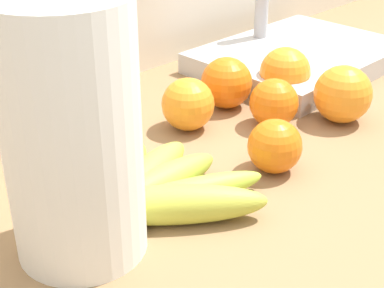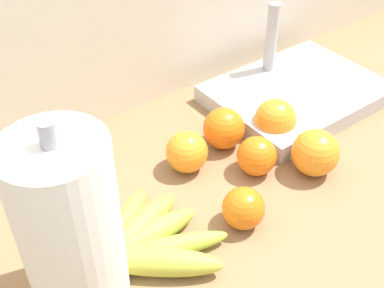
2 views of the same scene
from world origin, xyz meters
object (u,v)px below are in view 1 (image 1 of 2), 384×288
object	(u,v)px
orange_far_right	(226,83)
paper_towel_roll	(72,133)
banana_bunch	(154,191)
orange_right	(188,104)
orange_center	(275,146)
sink_basin	(298,56)
orange_front	(343,94)
orange_back_left	(274,103)
orange_back_right	(285,72)

from	to	relation	value
orange_far_right	paper_towel_roll	bearing A→B (deg)	-160.02
banana_bunch	orange_far_right	xyz separation A→B (m)	(0.25, 0.12, 0.02)
orange_right	orange_center	bearing A→B (deg)	-92.45
orange_right	sink_basin	world-z (taller)	sink_basin
orange_front	orange_far_right	bearing A→B (deg)	118.25
orange_center	orange_back_left	bearing A→B (deg)	38.66
orange_right	orange_back_right	distance (m)	0.18
orange_back_left	paper_towel_roll	xyz separation A→B (m)	(-0.34, -0.04, 0.09)
orange_far_right	paper_towel_roll	size ratio (longest dim) A/B	0.27
orange_right	sink_basin	size ratio (longest dim) A/B	0.21
orange_front	orange_right	distance (m)	0.21
orange_front	sink_basin	distance (m)	0.22
orange_far_right	orange_center	bearing A→B (deg)	-120.46
orange_right	sink_basin	bearing A→B (deg)	7.18
banana_bunch	orange_right	world-z (taller)	orange_right
orange_right	paper_towel_roll	world-z (taller)	paper_towel_roll
orange_far_right	sink_basin	distance (m)	0.21
orange_back_right	paper_towel_roll	xyz separation A→B (m)	(-0.43, -0.09, 0.08)
paper_towel_roll	sink_basin	size ratio (longest dim) A/B	0.82
orange_center	orange_back_right	bearing A→B (deg)	34.33
paper_towel_roll	orange_far_right	bearing A→B (deg)	19.98
banana_bunch	sink_basin	xyz separation A→B (m)	(0.46, 0.15, 0.00)
orange_right	orange_front	bearing A→B (deg)	-38.24
banana_bunch	paper_towel_roll	world-z (taller)	paper_towel_roll
orange_back_right	sink_basin	bearing A→B (deg)	27.18
orange_back_left	orange_right	world-z (taller)	orange_right
banana_bunch	orange_back_left	bearing A→B (deg)	7.79
orange_center	orange_back_right	distance (m)	0.23
banana_bunch	orange_far_right	distance (m)	0.28
orange_front	orange_center	world-z (taller)	orange_front
banana_bunch	orange_far_right	bearing A→B (deg)	26.07
banana_bunch	sink_basin	size ratio (longest dim) A/B	0.66
orange_center	orange_right	world-z (taller)	orange_right
orange_back_right	sink_basin	distance (m)	0.14
orange_back_left	orange_far_right	distance (m)	0.09
orange_far_right	sink_basin	xyz separation A→B (m)	(0.21, 0.03, -0.02)
orange_back_left	orange_right	xyz separation A→B (m)	(-0.09, 0.08, 0.00)
banana_bunch	orange_center	size ratio (longest dim) A/B	3.42
orange_center	orange_back_right	xyz separation A→B (m)	(0.19, 0.13, 0.01)
orange_front	sink_basin	size ratio (longest dim) A/B	0.24
orange_front	paper_towel_roll	bearing A→B (deg)	177.25
orange_back_right	orange_center	bearing A→B (deg)	-145.67
banana_bunch	orange_center	world-z (taller)	orange_center
paper_towel_roll	sink_basin	distance (m)	0.58
orange_back_right	paper_towel_roll	bearing A→B (deg)	-168.47
orange_back_right	paper_towel_roll	distance (m)	0.45
orange_center	paper_towel_roll	world-z (taller)	paper_towel_roll
banana_bunch	orange_back_left	xyz separation A→B (m)	(0.25, 0.03, 0.01)
orange_front	orange_center	xyz separation A→B (m)	(-0.17, -0.02, -0.01)
banana_bunch	sink_basin	distance (m)	0.48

